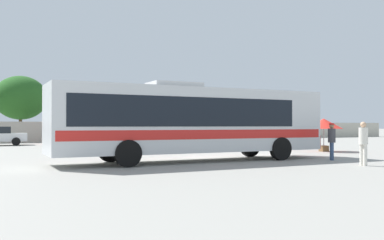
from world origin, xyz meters
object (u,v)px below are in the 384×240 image
at_px(passenger_waiting_on_apron, 363,141).
at_px(parked_car_rightmost_white, 129,134).
at_px(coach_bus_silver_red, 191,120).
at_px(parked_car_third_red, 69,135).
at_px(attendant_by_bus_door, 332,139).
at_px(roadside_tree_midleft, 21,98).
at_px(vendor_umbrella_near_gate_red, 324,124).

xyz_separation_m(passenger_waiting_on_apron, parked_car_rightmost_white, (-1.17, 25.64, -0.16)).
height_order(coach_bus_silver_red, parked_car_third_red, coach_bus_silver_red).
distance_m(attendant_by_bus_door, parked_car_third_red, 24.14).
xyz_separation_m(coach_bus_silver_red, passenger_waiting_on_apron, (5.19, -4.80, -0.86)).
bearing_deg(parked_car_rightmost_white, coach_bus_silver_red, -100.93).
relative_size(attendant_by_bus_door, roadside_tree_midleft, 0.26).
bearing_deg(parked_car_third_red, passenger_waiting_on_apron, -75.41).
relative_size(parked_car_third_red, roadside_tree_midleft, 0.62).
xyz_separation_m(coach_bus_silver_red, roadside_tree_midleft, (-4.73, 28.74, 2.50)).
relative_size(parked_car_third_red, parked_car_rightmost_white, 0.95).
height_order(coach_bus_silver_red, parked_car_rightmost_white, coach_bus_silver_red).
bearing_deg(passenger_waiting_on_apron, parked_car_third_red, 104.59).
height_order(vendor_umbrella_near_gate_red, parked_car_rightmost_white, vendor_umbrella_near_gate_red).
distance_m(coach_bus_silver_red, attendant_by_bus_door, 6.51).
bearing_deg(attendant_by_bus_door, passenger_waiting_on_apron, -108.53).
relative_size(vendor_umbrella_near_gate_red, parked_car_rightmost_white, 0.53).
distance_m(coach_bus_silver_red, parked_car_rightmost_white, 21.25).
bearing_deg(coach_bus_silver_red, parked_car_third_red, 93.97).
bearing_deg(roadside_tree_midleft, passenger_waiting_on_apron, -73.52).
bearing_deg(passenger_waiting_on_apron, coach_bus_silver_red, 137.28).
bearing_deg(attendant_by_bus_door, parked_car_third_red, 108.02).
distance_m(passenger_waiting_on_apron, parked_car_rightmost_white, 25.66).
height_order(attendant_by_bus_door, vendor_umbrella_near_gate_red, vendor_umbrella_near_gate_red).
xyz_separation_m(attendant_by_bus_door, parked_car_rightmost_white, (-2.01, 23.13, -0.15)).
distance_m(vendor_umbrella_near_gate_red, parked_car_third_red, 21.52).
xyz_separation_m(attendant_by_bus_door, roadside_tree_midleft, (-10.76, 31.03, 3.37)).
bearing_deg(passenger_waiting_on_apron, roadside_tree_midleft, 106.48).
distance_m(passenger_waiting_on_apron, roadside_tree_midleft, 35.14).
height_order(passenger_waiting_on_apron, parked_car_rightmost_white, passenger_waiting_on_apron).
relative_size(parked_car_rightmost_white, roadside_tree_midleft, 0.65).
bearing_deg(attendant_by_bus_door, vendor_umbrella_near_gate_red, 49.04).
bearing_deg(attendant_by_bus_door, parked_car_rightmost_white, 94.97).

